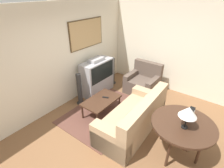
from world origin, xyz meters
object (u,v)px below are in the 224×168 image
Objects in this scene: console_table at (183,126)px; speaker_tower_right at (112,72)px; mantel_clock at (191,114)px; couch at (134,119)px; speaker_tower_left at (80,90)px; armchair at (143,83)px; coffee_table at (101,101)px; tv at (97,77)px; table_lamp at (188,112)px.

speaker_tower_right reaches higher than console_table.
mantel_clock is at bearing -115.90° from speaker_tower_right.
speaker_tower_left reaches higher than couch.
armchair is at bearing -82.94° from speaker_tower_right.
armchair is 0.93× the size of coffee_table.
speaker_tower_left is (-0.00, 0.79, 0.05)m from coffee_table.
mantel_clock is 0.23× the size of speaker_tower_left.
mantel_clock is 2.91m from speaker_tower_left.
tv is 2.60× the size of table_lamp.
speaker_tower_right is at bearing 0.00° from speaker_tower_left.
tv is at bearing 0.80° from speaker_tower_left.
table_lamp is at bearing -120.82° from speaker_tower_right.
speaker_tower_left is at bearing 90.31° from coffee_table.
console_table is 0.42m from table_lamp.
armchair is 2.11× the size of table_lamp.
mantel_clock reaches higher than speaker_tower_left.
speaker_tower_right is at bearing 59.18° from table_lamp.
speaker_tower_right reaches higher than couch.
couch is at bearing 86.86° from console_table.
tv reaches higher than coffee_table.
speaker_tower_right is at bearing -0.80° from tv.
console_table is (-0.84, -2.84, 0.18)m from tv.
coffee_table is at bearing -133.52° from tv.
console_table is at bearing -91.50° from speaker_tower_left.
tv is 1.23× the size of armchair.
speaker_tower_right is (1.55, 1.78, 0.11)m from couch.
mantel_clock is (-1.53, -1.77, 0.59)m from armchair.
console_table is at bearing -106.52° from tv.
speaker_tower_left is 1.54m from speaker_tower_right.
coffee_table is 1.07× the size of speaker_tower_right.
tv is 0.77m from speaker_tower_left.
console_table is (-0.08, -2.03, 0.33)m from coffee_table.
armchair is at bearing 43.69° from table_lamp.
armchair is at bearing -10.53° from coffee_table.
table_lamp is at bearing 79.91° from couch.
tv reaches higher than armchair.
table_lamp is at bearing -158.53° from console_table.
couch is 1.78m from speaker_tower_left.
tv is 1.23× the size of speaker_tower_right.
table_lamp reaches higher than tv.
table_lamp is 3.41m from speaker_tower_right.
speaker_tower_right is (-0.14, 1.10, 0.13)m from armchair.
coffee_table is at bearing -152.61° from speaker_tower_right.
console_table is 2.84m from speaker_tower_left.
tv is 1.97m from couch.
armchair reaches higher than console_table.
couch is at bearing -131.09° from speaker_tower_right.
speaker_tower_right is (1.39, 2.87, -0.46)m from mantel_clock.
table_lamp is 0.39m from mantel_clock.
coffee_table is (-1.67, 0.31, 0.09)m from armchair.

